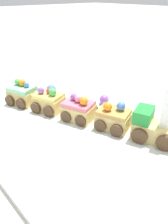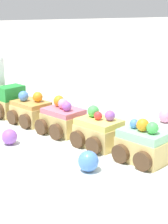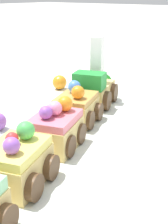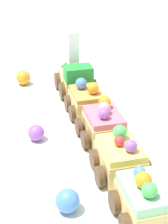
{
  "view_description": "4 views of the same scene",
  "coord_description": "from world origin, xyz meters",
  "px_view_note": "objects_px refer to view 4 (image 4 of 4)",
  "views": [
    {
      "loc": [
        0.34,
        -0.31,
        0.3
      ],
      "look_at": [
        -0.01,
        0.01,
        0.03
      ],
      "focal_mm": 35.0,
      "sensor_mm": 36.0,
      "label": 1
    },
    {
      "loc": [
        -0.64,
        0.27,
        0.25
      ],
      "look_at": [
        -0.03,
        -0.04,
        0.05
      ],
      "focal_mm": 60.0,
      "sensor_mm": 36.0,
      "label": 2
    },
    {
      "loc": [
        -0.3,
        -0.27,
        0.21
      ],
      "look_at": [
        0.05,
        0.01,
        0.04
      ],
      "focal_mm": 50.0,
      "sensor_mm": 36.0,
      "label": 3
    },
    {
      "loc": [
        -0.55,
        -0.02,
        0.34
      ],
      "look_at": [
        -0.03,
        0.03,
        0.06
      ],
      "focal_mm": 60.0,
      "sensor_mm": 36.0,
      "label": 4
    }
  ],
  "objects_px": {
    "gumball_blue": "(67,201)",
    "gumball_orange": "(23,78)",
    "cake_car_lemon": "(120,159)",
    "cake_car_strawberry": "(101,125)",
    "cake_car_mint": "(146,202)",
    "cake_train_locomotive": "(74,77)",
    "cake_car_caramel": "(87,102)",
    "gumball_purple": "(36,133)"
  },
  "relations": [
    {
      "from": "cake_car_caramel",
      "to": "cake_car_lemon",
      "type": "height_order",
      "value": "cake_car_lemon"
    },
    {
      "from": "cake_train_locomotive",
      "to": "cake_car_caramel",
      "type": "height_order",
      "value": "cake_train_locomotive"
    },
    {
      "from": "cake_car_strawberry",
      "to": "cake_car_mint",
      "type": "bearing_deg",
      "value": 179.8
    },
    {
      "from": "cake_car_caramel",
      "to": "gumball_blue",
      "type": "distance_m",
      "value": 0.26
    },
    {
      "from": "cake_train_locomotive",
      "to": "cake_car_mint",
      "type": "xyz_separation_m",
      "value": [
        -0.36,
        -0.13,
        -0.0
      ]
    },
    {
      "from": "cake_car_strawberry",
      "to": "cake_train_locomotive",
      "type": "bearing_deg",
      "value": 0.09
    },
    {
      "from": "gumball_purple",
      "to": "cake_car_mint",
      "type": "bearing_deg",
      "value": -134.45
    },
    {
      "from": "gumball_blue",
      "to": "gumball_orange",
      "type": "height_order",
      "value": "same"
    },
    {
      "from": "cake_car_caramel",
      "to": "gumball_purple",
      "type": "distance_m",
      "value": 0.12
    },
    {
      "from": "cake_car_mint",
      "to": "cake_car_lemon",
      "type": "bearing_deg",
      "value": -0.4
    },
    {
      "from": "gumball_orange",
      "to": "cake_car_strawberry",
      "type": "bearing_deg",
      "value": -138.91
    },
    {
      "from": "cake_car_lemon",
      "to": "gumball_blue",
      "type": "height_order",
      "value": "cake_car_lemon"
    },
    {
      "from": "cake_car_caramel",
      "to": "cake_car_mint",
      "type": "height_order",
      "value": "cake_car_mint"
    },
    {
      "from": "cake_car_strawberry",
      "to": "gumball_blue",
      "type": "relative_size",
      "value": 2.95
    },
    {
      "from": "cake_train_locomotive",
      "to": "cake_car_strawberry",
      "type": "relative_size",
      "value": 1.41
    },
    {
      "from": "cake_car_lemon",
      "to": "cake_car_mint",
      "type": "bearing_deg",
      "value": 179.6
    },
    {
      "from": "cake_car_mint",
      "to": "gumball_purple",
      "type": "distance_m",
      "value": 0.23
    },
    {
      "from": "gumball_purple",
      "to": "gumball_blue",
      "type": "bearing_deg",
      "value": -155.49
    },
    {
      "from": "cake_train_locomotive",
      "to": "cake_car_caramel",
      "type": "distance_m",
      "value": 0.1
    },
    {
      "from": "cake_train_locomotive",
      "to": "gumball_blue",
      "type": "bearing_deg",
      "value": 165.77
    },
    {
      "from": "cake_train_locomotive",
      "to": "cake_car_strawberry",
      "type": "xyz_separation_m",
      "value": [
        -0.18,
        -0.06,
        -0.01
      ]
    },
    {
      "from": "cake_car_lemon",
      "to": "cake_car_strawberry",
      "type": "bearing_deg",
      "value": -0.01
    },
    {
      "from": "cake_car_caramel",
      "to": "cake_car_lemon",
      "type": "bearing_deg",
      "value": -179.91
    },
    {
      "from": "gumball_blue",
      "to": "gumball_orange",
      "type": "xyz_separation_m",
      "value": [
        0.38,
        0.15,
        -0.0
      ]
    },
    {
      "from": "cake_car_lemon",
      "to": "gumball_blue",
      "type": "xyz_separation_m",
      "value": [
        -0.08,
        0.06,
        -0.01
      ]
    },
    {
      "from": "cake_train_locomotive",
      "to": "cake_car_lemon",
      "type": "relative_size",
      "value": 1.41
    },
    {
      "from": "gumball_blue",
      "to": "gumball_orange",
      "type": "bearing_deg",
      "value": 21.07
    },
    {
      "from": "cake_train_locomotive",
      "to": "gumball_purple",
      "type": "xyz_separation_m",
      "value": [
        -0.2,
        0.04,
        -0.02
      ]
    },
    {
      "from": "cake_car_strawberry",
      "to": "gumball_orange",
      "type": "relative_size",
      "value": 2.96
    },
    {
      "from": "cake_car_strawberry",
      "to": "cake_car_lemon",
      "type": "bearing_deg",
      "value": 179.99
    },
    {
      "from": "gumball_orange",
      "to": "cake_car_caramel",
      "type": "bearing_deg",
      "value": -128.95
    },
    {
      "from": "cake_train_locomotive",
      "to": "gumball_orange",
      "type": "xyz_separation_m",
      "value": [
        0.02,
        0.11,
        -0.02
      ]
    },
    {
      "from": "cake_car_lemon",
      "to": "cake_car_mint",
      "type": "distance_m",
      "value": 0.09
    },
    {
      "from": "gumball_purple",
      "to": "cake_train_locomotive",
      "type": "bearing_deg",
      "value": -11.46
    },
    {
      "from": "cake_car_caramel",
      "to": "gumball_purple",
      "type": "bearing_deg",
      "value": 123.58
    },
    {
      "from": "cake_car_lemon",
      "to": "gumball_purple",
      "type": "height_order",
      "value": "cake_car_lemon"
    },
    {
      "from": "cake_car_strawberry",
      "to": "cake_car_lemon",
      "type": "height_order",
      "value": "same"
    },
    {
      "from": "cake_train_locomotive",
      "to": "cake_car_mint",
      "type": "bearing_deg",
      "value": 179.95
    },
    {
      "from": "cake_car_lemon",
      "to": "gumball_blue",
      "type": "distance_m",
      "value": 0.11
    },
    {
      "from": "gumball_orange",
      "to": "gumball_blue",
      "type": "bearing_deg",
      "value": -158.93
    },
    {
      "from": "cake_car_lemon",
      "to": "cake_car_mint",
      "type": "height_order",
      "value": "cake_car_mint"
    },
    {
      "from": "cake_car_lemon",
      "to": "gumball_purple",
      "type": "distance_m",
      "value": 0.16
    }
  ]
}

